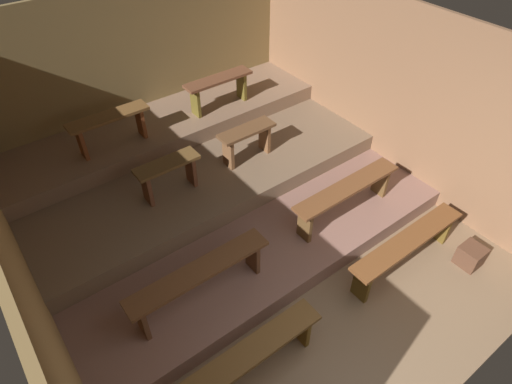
# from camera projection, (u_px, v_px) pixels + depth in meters

# --- Properties ---
(ground) EXTENTS (5.68, 5.92, 0.08)m
(ground) POSITION_uv_depth(u_px,v_px,m) (243.00, 231.00, 5.77)
(ground) COLOR #7E6449
(wall_back) EXTENTS (5.68, 0.06, 2.49)m
(wall_back) POSITION_uv_depth(u_px,v_px,m) (140.00, 70.00, 6.45)
(wall_back) COLOR olive
(wall_back) RESTS_ON ground
(wall_left) EXTENTS (0.06, 5.92, 2.49)m
(wall_left) POSITION_uv_depth(u_px,v_px,m) (13.00, 256.00, 3.81)
(wall_left) COLOR olive
(wall_left) RESTS_ON ground
(wall_right) EXTENTS (0.06, 5.92, 2.49)m
(wall_right) POSITION_uv_depth(u_px,v_px,m) (385.00, 90.00, 6.02)
(wall_right) COLOR #875F41
(wall_right) RESTS_ON ground
(platform_lower) EXTENTS (4.88, 3.81, 0.24)m
(platform_lower) POSITION_uv_depth(u_px,v_px,m) (216.00, 196.00, 6.06)
(platform_lower) COLOR #886155
(platform_lower) RESTS_ON ground
(platform_middle) EXTENTS (4.88, 2.55, 0.24)m
(platform_middle) POSITION_uv_depth(u_px,v_px,m) (191.00, 161.00, 6.27)
(platform_middle) COLOR #775F49
(platform_middle) RESTS_ON platform_lower
(platform_upper) EXTENTS (4.88, 1.15, 0.24)m
(platform_upper) POSITION_uv_depth(u_px,v_px,m) (166.00, 126.00, 6.53)
(platform_upper) COLOR #82644E
(platform_upper) RESTS_ON platform_middle
(bench_floor_left) EXTENTS (1.70, 0.27, 0.48)m
(bench_floor_left) POSITION_uv_depth(u_px,v_px,m) (243.00, 361.00, 3.99)
(bench_floor_left) COLOR brown
(bench_floor_left) RESTS_ON ground
(bench_floor_right) EXTENTS (1.70, 0.27, 0.48)m
(bench_floor_right) POSITION_uv_depth(u_px,v_px,m) (407.00, 245.00, 5.04)
(bench_floor_right) COLOR brown
(bench_floor_right) RESTS_ON ground
(bench_lower_left) EXTENTS (1.59, 0.27, 0.48)m
(bench_lower_left) POSITION_uv_depth(u_px,v_px,m) (200.00, 276.00, 4.42)
(bench_lower_left) COLOR brown
(bench_lower_left) RESTS_ON platform_lower
(bench_lower_right) EXTENTS (1.59, 0.27, 0.48)m
(bench_lower_right) POSITION_uv_depth(u_px,v_px,m) (346.00, 192.00, 5.38)
(bench_lower_right) COLOR brown
(bench_lower_right) RESTS_ON platform_lower
(bench_middle_left) EXTENTS (0.82, 0.27, 0.48)m
(bench_middle_left) POSITION_uv_depth(u_px,v_px,m) (168.00, 172.00, 5.37)
(bench_middle_left) COLOR brown
(bench_middle_left) RESTS_ON platform_middle
(bench_middle_right) EXTENTS (0.82, 0.27, 0.48)m
(bench_middle_right) POSITION_uv_depth(u_px,v_px,m) (247.00, 138.00, 5.91)
(bench_middle_right) COLOR brown
(bench_middle_right) RESTS_ON platform_middle
(bench_upper_left) EXTENTS (1.08, 0.27, 0.48)m
(bench_upper_left) POSITION_uv_depth(u_px,v_px,m) (110.00, 124.00, 5.72)
(bench_upper_left) COLOR brown
(bench_upper_left) RESTS_ON platform_upper
(bench_upper_right) EXTENTS (1.08, 0.27, 0.48)m
(bench_upper_right) POSITION_uv_depth(u_px,v_px,m) (219.00, 86.00, 6.49)
(bench_upper_right) COLOR brown
(bench_upper_right) RESTS_ON platform_upper
(wooden_crate_floor) EXTENTS (0.27, 0.27, 0.27)m
(wooden_crate_floor) POSITION_uv_depth(u_px,v_px,m) (470.00, 256.00, 5.23)
(wooden_crate_floor) COLOR brown
(wooden_crate_floor) RESTS_ON ground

